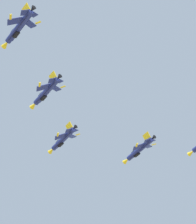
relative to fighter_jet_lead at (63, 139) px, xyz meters
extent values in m
cylinder|color=navy|center=(0.15, -0.24, 0.00)|extent=(7.94, 11.00, 1.70)
cube|color=#141947|center=(0.36, -0.10, -0.40)|extent=(6.68, 9.25, 1.09)
cone|color=yellow|center=(-3.72, 5.77, 0.00)|extent=(2.62, 2.86, 1.56)
cone|color=black|center=(3.82, -5.91, 0.00)|extent=(2.01, 2.08, 1.36)
ellipsoid|color=#192333|center=(-1.56, 1.80, 0.54)|extent=(3.01, 3.51, 1.51)
cube|color=black|center=(-0.66, 1.81, -0.69)|extent=(2.35, 2.59, 1.29)
cube|color=navy|center=(-0.75, -2.86, -1.43)|extent=(3.84, 2.21, 2.36)
cube|color=yellow|center=(-1.65, -4.77, -2.53)|extent=(0.74, 1.64, 0.50)
cube|color=navy|center=(3.00, -0.44, 1.28)|extent=(3.46, 4.15, 2.36)
cube|color=yellow|center=(5.11, -0.41, 2.37)|extent=(1.69, 1.30, 0.50)
cube|color=navy|center=(1.83, -5.23, -0.80)|extent=(2.25, 2.04, 1.28)
cube|color=navy|center=(4.02, -3.81, 0.79)|extent=(2.52, 2.58, 1.28)
cube|color=yellow|center=(1.97, -4.78, 1.54)|extent=(2.69, 3.01, 2.32)
cylinder|color=navy|center=(-5.52, -24.06, -3.34)|extent=(7.94, 11.00, 1.70)
cube|color=#141947|center=(-5.31, -23.93, -3.74)|extent=(6.68, 9.25, 1.09)
cone|color=yellow|center=(-9.40, -18.05, -3.34)|extent=(2.62, 2.86, 1.56)
cone|color=black|center=(-1.86, -29.73, -3.34)|extent=(2.01, 2.08, 1.36)
ellipsoid|color=#192333|center=(-7.23, -22.02, -2.79)|extent=(3.01, 3.51, 1.51)
cube|color=black|center=(-6.34, -22.02, -4.03)|extent=(2.35, 2.59, 1.29)
cube|color=navy|center=(-6.43, -26.69, -4.76)|extent=(3.84, 2.21, 2.34)
cube|color=yellow|center=(-7.33, -28.60, -5.85)|extent=(0.74, 1.64, 0.50)
cube|color=navy|center=(-2.67, -24.26, -2.06)|extent=(3.46, 4.15, 2.34)
cube|color=yellow|center=(-0.56, -24.23, -0.97)|extent=(1.69, 1.30, 0.50)
cube|color=navy|center=(-3.85, -29.05, -4.13)|extent=(2.25, 2.04, 1.28)
cube|color=navy|center=(-1.65, -27.63, -2.55)|extent=(2.52, 2.59, 1.28)
cube|color=yellow|center=(-3.70, -28.60, -1.79)|extent=(2.68, 3.01, 2.33)
cylinder|color=navy|center=(26.28, -1.39, -3.98)|extent=(7.94, 11.00, 1.70)
cube|color=#141947|center=(26.48, -1.26, -4.38)|extent=(6.68, 9.25, 1.10)
cone|color=yellow|center=(22.40, 4.61, -3.98)|extent=(2.62, 2.86, 1.56)
cone|color=black|center=(29.94, -7.06, -3.98)|extent=(2.01, 2.08, 1.36)
ellipsoid|color=#192333|center=(24.57, 0.64, -3.44)|extent=(3.01, 3.51, 1.51)
cube|color=black|center=(25.46, 0.65, -4.67)|extent=(2.35, 2.59, 1.29)
cube|color=navy|center=(25.38, -4.02, -5.42)|extent=(3.83, 2.21, 2.36)
cube|color=yellow|center=(24.48, -5.93, -6.51)|extent=(0.74, 1.64, 0.50)
cube|color=navy|center=(29.12, -1.60, -2.69)|extent=(3.46, 4.15, 2.36)
cube|color=yellow|center=(31.23, -1.57, -1.60)|extent=(1.69, 1.30, 0.50)
cube|color=navy|center=(27.95, -6.38, -4.78)|extent=(2.25, 2.04, 1.28)
cube|color=navy|center=(30.14, -4.97, -3.19)|extent=(2.52, 2.58, 1.28)
cube|color=yellow|center=(28.09, -5.94, -2.44)|extent=(2.69, 3.01, 2.32)
cylinder|color=navy|center=(-12.96, -47.35, -4.46)|extent=(7.94, 11.00, 1.70)
cube|color=#141947|center=(-12.76, -47.22, -4.86)|extent=(6.68, 9.25, 1.10)
cone|color=yellow|center=(-16.84, -41.35, -4.46)|extent=(2.62, 2.86, 1.56)
cone|color=black|center=(-9.30, -53.02, -4.46)|extent=(2.01, 2.08, 1.36)
ellipsoid|color=#192333|center=(-14.67, -45.31, -3.92)|extent=(3.01, 3.51, 1.51)
cube|color=black|center=(-13.78, -45.31, -5.15)|extent=(2.35, 2.60, 1.29)
cube|color=navy|center=(-13.86, -49.98, -5.90)|extent=(3.83, 2.21, 2.37)
cube|color=yellow|center=(-14.76, -51.88, -7.00)|extent=(0.74, 1.64, 0.50)
cube|color=navy|center=(-10.12, -47.56, -3.17)|extent=(3.45, 4.14, 2.37)
cube|color=yellow|center=(-8.02, -47.53, -2.07)|extent=(1.69, 1.30, 0.50)
cube|color=navy|center=(-11.29, -52.34, -5.26)|extent=(2.24, 2.04, 1.29)
cube|color=navy|center=(-9.10, -50.93, -3.66)|extent=(2.52, 2.58, 1.29)
cube|color=yellow|center=(-11.15, -51.90, -2.92)|extent=(2.70, 3.02, 2.32)
cone|color=yellow|center=(44.43, 0.17, -2.82)|extent=(2.62, 2.86, 1.56)
camera|label=1|loc=(2.75, -122.32, -119.38)|focal=79.59mm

